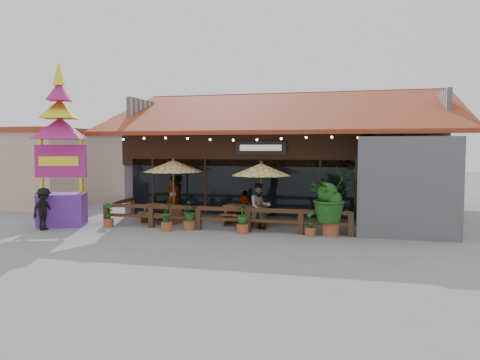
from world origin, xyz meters
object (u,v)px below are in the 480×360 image
(umbrella_right, at_px, (261,170))
(tropical_plant, at_px, (331,198))
(picnic_table_right, at_px, (246,212))
(umbrella_left, at_px, (173,166))
(pedestrian, at_px, (44,209))
(picnic_table_left, at_px, (163,211))
(thai_sign_tower, at_px, (60,133))

(umbrella_right, xyz_separation_m, tropical_plant, (2.82, -1.12, -0.94))
(picnic_table_right, relative_size, tropical_plant, 0.79)
(umbrella_left, bearing_deg, picnic_table_right, 0.01)
(umbrella_left, height_order, umbrella_right, umbrella_left)
(umbrella_right, height_order, pedestrian, umbrella_right)
(tropical_plant, bearing_deg, umbrella_right, 158.45)
(umbrella_left, bearing_deg, picnic_table_left, -145.11)
(umbrella_left, height_order, picnic_table_right, umbrella_left)
(umbrella_right, height_order, picnic_table_left, umbrella_right)
(picnic_table_right, relative_size, thai_sign_tower, 0.26)
(pedestrian, bearing_deg, picnic_table_left, -45.66)
(umbrella_right, relative_size, pedestrian, 1.69)
(picnic_table_right, height_order, pedestrian, pedestrian)
(umbrella_left, distance_m, picnic_table_left, 1.95)
(thai_sign_tower, distance_m, tropical_plant, 11.10)
(tropical_plant, height_order, pedestrian, tropical_plant)
(umbrella_left, height_order, picnic_table_left, umbrella_left)
(umbrella_left, relative_size, tropical_plant, 1.30)
(umbrella_left, bearing_deg, tropical_plant, -12.15)
(picnic_table_left, bearing_deg, pedestrian, -143.25)
(picnic_table_left, relative_size, picnic_table_right, 1.01)
(umbrella_left, distance_m, tropical_plant, 6.96)
(umbrella_right, distance_m, picnic_table_left, 4.66)
(umbrella_right, height_order, picnic_table_right, umbrella_right)
(picnic_table_right, bearing_deg, umbrella_left, -179.99)
(umbrella_left, distance_m, umbrella_right, 3.92)
(picnic_table_left, distance_m, thai_sign_tower, 5.23)
(umbrella_right, bearing_deg, picnic_table_right, 155.21)
(thai_sign_tower, bearing_deg, picnic_table_left, 24.82)
(umbrella_left, xyz_separation_m, umbrella_right, (3.90, -0.33, -0.09))
(umbrella_left, xyz_separation_m, picnic_table_left, (-0.39, -0.27, -1.89))
(thai_sign_tower, bearing_deg, umbrella_left, 25.87)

